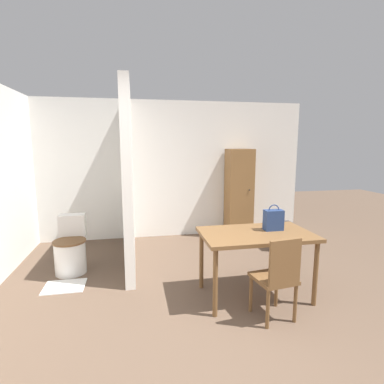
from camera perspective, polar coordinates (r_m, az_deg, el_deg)
The scene contains 10 objects.
ground_plane at distance 2.62m, azimuth 3.70°, elevation -32.19°, with size 16.00×16.00×0.00m, color brown.
wall_back at distance 5.59m, azimuth -5.72°, elevation 4.22°, with size 5.37×0.12×2.50m.
partition_wall at distance 4.48m, azimuth -12.01°, elevation 2.84°, with size 0.12×2.06×2.50m.
dining_table at distance 3.45m, azimuth 12.11°, elevation -8.85°, with size 1.23×0.74×0.75m.
wooden_chair at distance 3.12m, azimuth 15.96°, elevation -15.14°, with size 0.42×0.42×0.86m.
toilet at distance 4.46m, azimuth -22.08°, elevation -10.14°, with size 0.43×0.57×0.75m.
handbag at distance 3.54m, azimuth 15.25°, elevation -5.12°, with size 0.21×0.11×0.30m.
wooden_cabinet at distance 5.68m, azimuth 8.92°, elevation -0.16°, with size 0.46×0.42×1.64m.
bath_mat at distance 4.14m, azimuth -23.10°, elevation -16.21°, with size 0.48×0.37×0.01m.
space_heater at distance 5.19m, azimuth 17.00°, elevation -8.00°, with size 0.28×0.22×0.46m.
Camera 1 is at (-0.52, -1.90, 1.73)m, focal length 28.00 mm.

